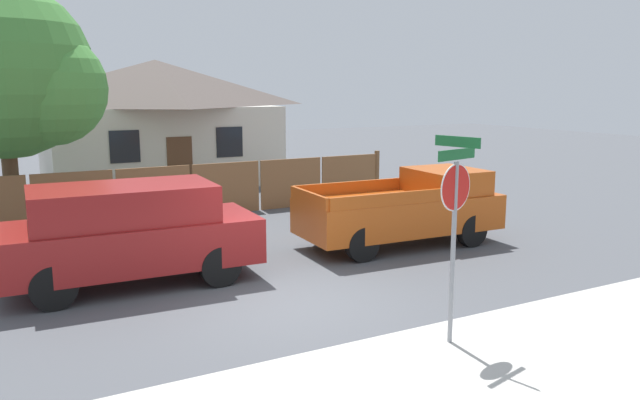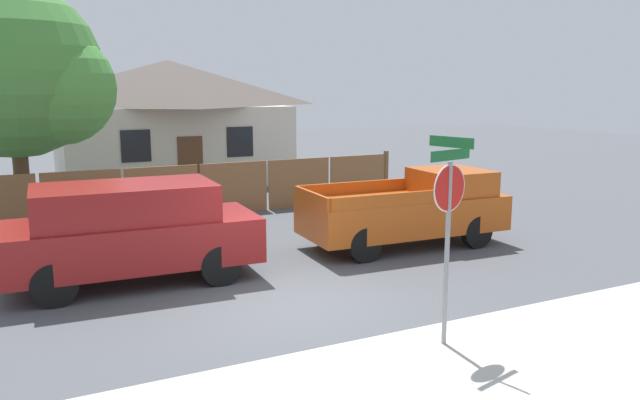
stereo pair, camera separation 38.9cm
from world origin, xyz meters
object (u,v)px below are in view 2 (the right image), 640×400
(house, at_px, (170,119))
(red_suv, at_px, (131,230))
(stop_sign, at_px, (449,208))
(oak_tree, at_px, (22,75))
(orange_pickup, at_px, (410,209))

(house, height_order, red_suv, house)
(stop_sign, bearing_deg, oak_tree, 100.05)
(red_suv, distance_m, stop_sign, 6.28)
(orange_pickup, distance_m, stop_sign, 5.94)
(orange_pickup, bearing_deg, house, 104.12)
(red_suv, bearing_deg, orange_pickup, 2.25)
(house, xyz_separation_m, stop_sign, (-0.20, -17.86, -0.42))
(house, relative_size, stop_sign, 2.94)
(orange_pickup, relative_size, stop_sign, 1.60)
(oak_tree, bearing_deg, red_suv, -76.51)
(house, xyz_separation_m, red_suv, (-3.76, -12.79, -1.42))
(orange_pickup, xyz_separation_m, stop_sign, (-2.87, -5.06, 1.17))
(orange_pickup, height_order, stop_sign, stop_sign)
(house, distance_m, stop_sign, 17.86)
(oak_tree, height_order, orange_pickup, oak_tree)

